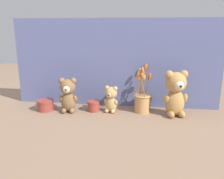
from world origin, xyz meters
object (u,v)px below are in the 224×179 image
object	(u,v)px
teddy_bear_large	(176,92)
decorative_tin_tall	(45,105)
teddy_bear_medium	(68,94)
teddy_bear_small	(111,99)
decorative_tin_short	(94,106)
flower_vase	(143,99)

from	to	relation	value
teddy_bear_large	decorative_tin_tall	bearing A→B (deg)	-178.70
teddy_bear_medium	decorative_tin_tall	world-z (taller)	teddy_bear_medium
teddy_bear_large	teddy_bear_small	world-z (taller)	teddy_bear_large
decorative_tin_tall	decorative_tin_short	distance (m)	0.33
teddy_bear_large	teddy_bear_small	xyz separation A→B (m)	(-0.41, 0.01, -0.06)
teddy_bear_medium	flower_vase	world-z (taller)	flower_vase
teddy_bear_medium	flower_vase	size ratio (longest dim) A/B	0.73
teddy_bear_small	decorative_tin_tall	size ratio (longest dim) A/B	1.58
teddy_bear_large	decorative_tin_short	bearing A→B (deg)	178.50
decorative_tin_tall	flower_vase	bearing A→B (deg)	5.53
flower_vase	decorative_tin_short	xyz separation A→B (m)	(-0.33, -0.03, -0.06)
teddy_bear_large	decorative_tin_tall	size ratio (longest dim) A/B	2.60
flower_vase	decorative_tin_short	size ratio (longest dim) A/B	3.68
flower_vase	teddy_bear_medium	bearing A→B (deg)	-172.14
teddy_bear_large	teddy_bear_medium	distance (m)	0.69
teddy_bear_medium	decorative_tin_tall	size ratio (longest dim) A/B	2.05
teddy_bear_small	decorative_tin_short	distance (m)	0.13
teddy_bear_small	teddy_bear_large	bearing A→B (deg)	-1.39
decorative_tin_short	teddy_bear_medium	bearing A→B (deg)	-167.04
teddy_bear_small	flower_vase	bearing A→B (deg)	9.31
teddy_bear_large	teddy_bear_small	bearing A→B (deg)	178.61
teddy_bear_medium	decorative_tin_short	world-z (taller)	teddy_bear_medium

